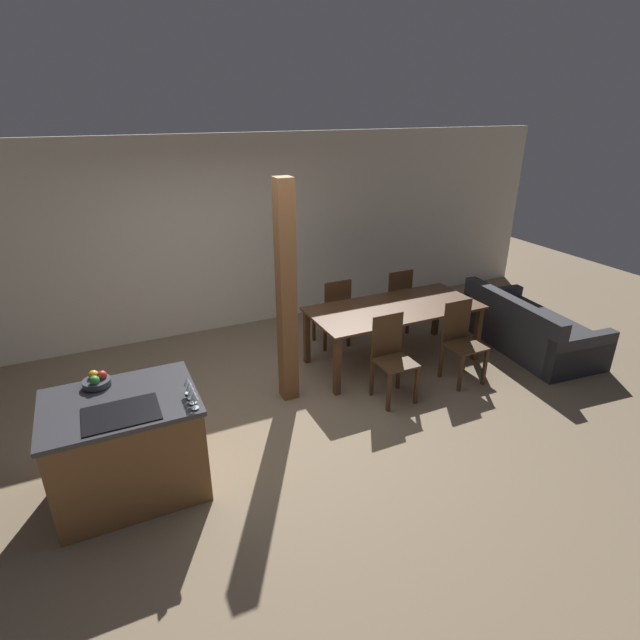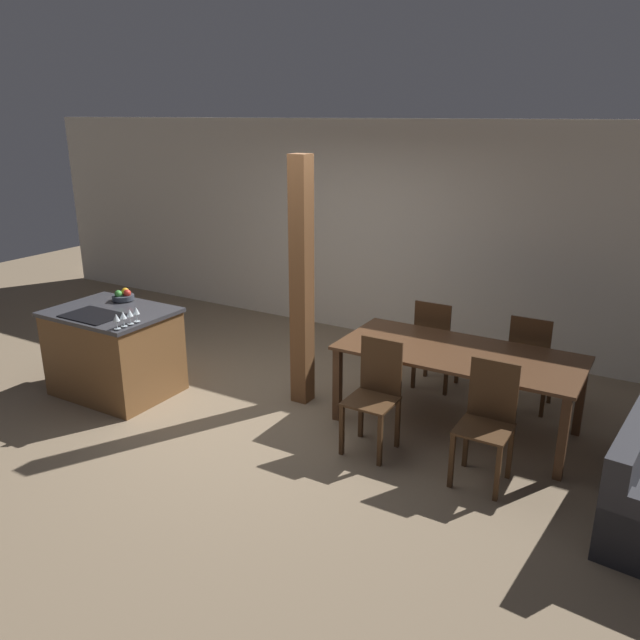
% 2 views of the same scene
% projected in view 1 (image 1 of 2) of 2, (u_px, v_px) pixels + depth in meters
% --- Properties ---
extents(ground_plane, '(16.00, 16.00, 0.00)m').
position_uv_depth(ground_plane, '(276.00, 419.00, 5.24)').
color(ground_plane, '#847056').
extents(wall_back, '(11.20, 0.08, 2.70)m').
position_uv_depth(wall_back, '(207.00, 238.00, 6.85)').
color(wall_back, silver).
rests_on(wall_back, ground_plane).
extents(kitchen_island, '(1.19, 0.90, 0.90)m').
position_uv_depth(kitchen_island, '(127.00, 446.00, 4.13)').
color(kitchen_island, brown).
rests_on(kitchen_island, ground_plane).
extents(fruit_bowl, '(0.23, 0.23, 0.12)m').
position_uv_depth(fruit_bowl, '(97.00, 380.00, 4.14)').
color(fruit_bowl, '#383D47').
rests_on(fruit_bowl, kitchen_island).
extents(wine_glass_near, '(0.06, 0.06, 0.14)m').
position_uv_depth(wine_glass_near, '(194.00, 397.00, 3.80)').
color(wine_glass_near, silver).
rests_on(wine_glass_near, kitchen_island).
extents(wine_glass_middle, '(0.06, 0.06, 0.14)m').
position_uv_depth(wine_glass_middle, '(192.00, 392.00, 3.86)').
color(wine_glass_middle, silver).
rests_on(wine_glass_middle, kitchen_island).
extents(wine_glass_far, '(0.06, 0.06, 0.14)m').
position_uv_depth(wine_glass_far, '(190.00, 387.00, 3.93)').
color(wine_glass_far, silver).
rests_on(wine_glass_far, kitchen_island).
extents(wine_glass_end, '(0.06, 0.06, 0.14)m').
position_uv_depth(wine_glass_end, '(187.00, 382.00, 4.00)').
color(wine_glass_end, silver).
rests_on(wine_glass_end, kitchen_island).
extents(dining_table, '(2.13, 0.97, 0.74)m').
position_uv_depth(dining_table, '(394.00, 313.00, 6.17)').
color(dining_table, '#51331E').
rests_on(dining_table, ground_plane).
extents(dining_chair_near_left, '(0.40, 0.40, 0.96)m').
position_uv_depth(dining_chair_near_left, '(392.00, 356.00, 5.46)').
color(dining_chair_near_left, '#472D19').
rests_on(dining_chair_near_left, ground_plane).
extents(dining_chair_near_right, '(0.40, 0.40, 0.96)m').
position_uv_depth(dining_chair_near_right, '(461.00, 340.00, 5.83)').
color(dining_chair_near_right, '#472D19').
rests_on(dining_chair_near_right, ground_plane).
extents(dining_chair_far_left, '(0.40, 0.40, 0.96)m').
position_uv_depth(dining_chair_far_left, '(334.00, 311.00, 6.64)').
color(dining_chair_far_left, '#472D19').
rests_on(dining_chair_far_left, ground_plane).
extents(dining_chair_far_right, '(0.40, 0.40, 0.96)m').
position_uv_depth(dining_chair_far_right, '(395.00, 300.00, 7.01)').
color(dining_chair_far_right, '#472D19').
rests_on(dining_chair_far_right, ground_plane).
extents(couch, '(1.11, 1.90, 0.75)m').
position_uv_depth(couch, '(528.00, 330.00, 6.69)').
color(couch, '#2D2D33').
rests_on(couch, ground_plane).
extents(timber_post, '(0.18, 0.18, 2.41)m').
position_uv_depth(timber_post, '(286.00, 296.00, 5.18)').
color(timber_post, brown).
rests_on(timber_post, ground_plane).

